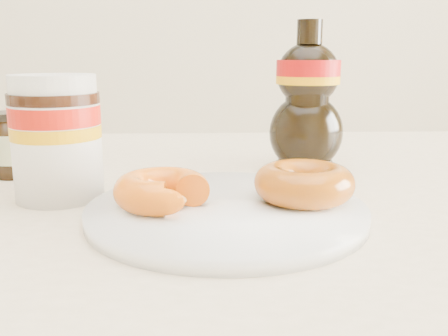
{
  "coord_description": "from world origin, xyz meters",
  "views": [
    {
      "loc": [
        -0.03,
        -0.38,
        0.9
      ],
      "look_at": [
        -0.01,
        0.1,
        0.79
      ],
      "focal_mm": 40.0,
      "sensor_mm": 36.0,
      "label": 1
    }
  ],
  "objects_px": {
    "plate": "(226,211)",
    "dark_jar": "(13,145)",
    "donut_bitten": "(162,190)",
    "dining_table": "(237,278)",
    "nutella_jar": "(56,133)",
    "donut_whole": "(304,183)",
    "syrup_bottle": "(307,95)"
  },
  "relations": [
    {
      "from": "nutella_jar",
      "to": "syrup_bottle",
      "type": "relative_size",
      "value": 0.67
    },
    {
      "from": "dining_table",
      "to": "plate",
      "type": "relative_size",
      "value": 5.53
    },
    {
      "from": "nutella_jar",
      "to": "dark_jar",
      "type": "xyz_separation_m",
      "value": [
        -0.08,
        0.1,
        -0.03
      ]
    },
    {
      "from": "dining_table",
      "to": "dark_jar",
      "type": "xyz_separation_m",
      "value": [
        -0.26,
        0.12,
        0.12
      ]
    },
    {
      "from": "donut_bitten",
      "to": "nutella_jar",
      "type": "xyz_separation_m",
      "value": [
        -0.11,
        0.08,
        0.04
      ]
    },
    {
      "from": "donut_bitten",
      "to": "dark_jar",
      "type": "relative_size",
      "value": 1.09
    },
    {
      "from": "donut_bitten",
      "to": "dark_jar",
      "type": "height_order",
      "value": "dark_jar"
    },
    {
      "from": "dining_table",
      "to": "donut_whole",
      "type": "relative_size",
      "value": 14.99
    },
    {
      "from": "dark_jar",
      "to": "nutella_jar",
      "type": "bearing_deg",
      "value": -50.0
    },
    {
      "from": "dining_table",
      "to": "donut_whole",
      "type": "xyz_separation_m",
      "value": [
        0.06,
        -0.04,
        0.11
      ]
    },
    {
      "from": "dining_table",
      "to": "donut_bitten",
      "type": "relative_size",
      "value": 16.3
    },
    {
      "from": "dining_table",
      "to": "donut_bitten",
      "type": "bearing_deg",
      "value": -144.31
    },
    {
      "from": "syrup_bottle",
      "to": "dark_jar",
      "type": "bearing_deg",
      "value": -174.02
    },
    {
      "from": "plate",
      "to": "dark_jar",
      "type": "height_order",
      "value": "dark_jar"
    },
    {
      "from": "dining_table",
      "to": "nutella_jar",
      "type": "relative_size",
      "value": 11.09
    },
    {
      "from": "donut_whole",
      "to": "nutella_jar",
      "type": "distance_m",
      "value": 0.25
    },
    {
      "from": "donut_whole",
      "to": "syrup_bottle",
      "type": "distance_m",
      "value": 0.21
    },
    {
      "from": "dining_table",
      "to": "nutella_jar",
      "type": "distance_m",
      "value": 0.24
    },
    {
      "from": "dining_table",
      "to": "dark_jar",
      "type": "bearing_deg",
      "value": 155.39
    },
    {
      "from": "nutella_jar",
      "to": "dining_table",
      "type": "bearing_deg",
      "value": -7.47
    },
    {
      "from": "plate",
      "to": "donut_bitten",
      "type": "height_order",
      "value": "donut_bitten"
    },
    {
      "from": "dark_jar",
      "to": "dining_table",
      "type": "bearing_deg",
      "value": -24.61
    },
    {
      "from": "donut_whole",
      "to": "donut_bitten",
      "type": "bearing_deg",
      "value": -173.84
    },
    {
      "from": "dining_table",
      "to": "syrup_bottle",
      "type": "distance_m",
      "value": 0.26
    },
    {
      "from": "plate",
      "to": "syrup_bottle",
      "type": "relative_size",
      "value": 1.35
    },
    {
      "from": "donut_bitten",
      "to": "nutella_jar",
      "type": "relative_size",
      "value": 0.68
    },
    {
      "from": "nutella_jar",
      "to": "dark_jar",
      "type": "bearing_deg",
      "value": 130.0
    },
    {
      "from": "dark_jar",
      "to": "syrup_bottle",
      "type": "bearing_deg",
      "value": 5.98
    },
    {
      "from": "plate",
      "to": "donut_bitten",
      "type": "xyz_separation_m",
      "value": [
        -0.06,
        -0.0,
        0.02
      ]
    },
    {
      "from": "dark_jar",
      "to": "donut_bitten",
      "type": "bearing_deg",
      "value": -41.85
    },
    {
      "from": "dining_table",
      "to": "dark_jar",
      "type": "distance_m",
      "value": 0.31
    },
    {
      "from": "dining_table",
      "to": "nutella_jar",
      "type": "height_order",
      "value": "nutella_jar"
    }
  ]
}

